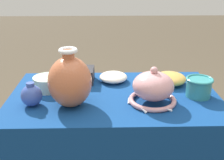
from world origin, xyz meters
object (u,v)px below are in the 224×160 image
vase_dome_bell (153,89)px  pot_squat_celadon (48,83)px  cup_wide_teal (199,87)px  vase_tall_bulbous (70,81)px  mosaic_tile_box (79,75)px  bowl_shallow_ochre (170,78)px  jar_round_cobalt (32,95)px  bowl_shallow_ivory (113,77)px

vase_dome_bell → pot_squat_celadon: 0.52m
pot_squat_celadon → cup_wide_teal: bearing=-7.3°
vase_tall_bulbous → cup_wide_teal: bearing=7.5°
vase_dome_bell → cup_wide_teal: (0.22, 0.06, -0.02)m
mosaic_tile_box → bowl_shallow_ochre: (0.48, -0.04, -0.01)m
vase_tall_bulbous → vase_dome_bell: bearing=3.0°
vase_tall_bulbous → jar_round_cobalt: 0.18m
bowl_shallow_ivory → cup_wide_teal: bearing=-26.5°
mosaic_tile_box → jar_round_cobalt: size_ratio=1.52×
vase_dome_bell → bowl_shallow_ivory: bearing=123.6°
bowl_shallow_ochre → pot_squat_celadon: bearing=-174.3°
vase_dome_bell → pot_squat_celadon: (-0.50, 0.15, -0.03)m
vase_tall_bulbous → mosaic_tile_box: 0.28m
pot_squat_celadon → jar_round_cobalt: jar_round_cobalt is taller
pot_squat_celadon → bowl_shallow_ivory: bearing=17.7°
pot_squat_celadon → jar_round_cobalt: bearing=-102.5°
jar_round_cobalt → cup_wide_teal: (0.76, 0.07, 0.00)m
mosaic_tile_box → bowl_shallow_ochre: bearing=-2.7°
vase_dome_bell → cup_wide_teal: vase_dome_bell is taller
bowl_shallow_ochre → cup_wide_teal: bearing=-57.1°
vase_tall_bulbous → vase_dome_bell: vase_tall_bulbous is taller
vase_tall_bulbous → bowl_shallow_ochre: 0.55m
vase_dome_bell → pot_squat_celadon: size_ratio=1.64×
jar_round_cobalt → mosaic_tile_box: bearing=56.0°
vase_tall_bulbous → cup_wide_teal: 0.60m
vase_dome_bell → cup_wide_teal: bearing=14.5°
vase_tall_bulbous → vase_dome_bell: 0.37m
jar_round_cobalt → cup_wide_teal: size_ratio=0.85×
vase_tall_bulbous → mosaic_tile_box: bearing=87.8°
mosaic_tile_box → pot_squat_celadon: 0.18m
mosaic_tile_box → vase_dome_bell: bearing=-33.5°
bowl_shallow_ivory → jar_round_cobalt: bearing=-143.3°
bowl_shallow_ivory → jar_round_cobalt: jar_round_cobalt is taller
bowl_shallow_ivory → cup_wide_teal: 0.44m
mosaic_tile_box → pot_squat_celadon: bearing=-142.4°
cup_wide_teal → jar_round_cobalt: bearing=-174.4°
vase_tall_bulbous → pot_squat_celadon: (-0.13, 0.17, -0.08)m
mosaic_tile_box → bowl_shallow_ivory: size_ratio=1.11×
bowl_shallow_ivory → bowl_shallow_ochre: bearing=-8.2°
bowl_shallow_ochre → vase_tall_bulbous: bearing=-154.6°
vase_tall_bulbous → bowl_shallow_ivory: 0.35m
pot_squat_celadon → cup_wide_teal: size_ratio=1.09×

